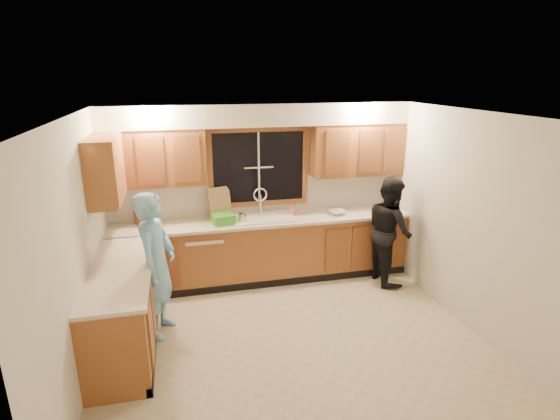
# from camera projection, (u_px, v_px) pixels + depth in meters

# --- Properties ---
(floor) EXTENTS (4.20, 4.20, 0.00)m
(floor) POSITION_uv_depth(u_px,v_px,m) (292.00, 339.00, 4.94)
(floor) COLOR #C3B296
(floor) RESTS_ON ground
(ceiling) EXTENTS (4.20, 4.20, 0.00)m
(ceiling) POSITION_uv_depth(u_px,v_px,m) (294.00, 115.00, 4.19)
(ceiling) COLOR white
(wall_back) EXTENTS (4.20, 0.00, 4.20)m
(wall_back) POSITION_uv_depth(u_px,v_px,m) (259.00, 191.00, 6.33)
(wall_back) COLOR silver
(wall_back) RESTS_ON ground
(wall_left) EXTENTS (0.00, 3.80, 3.80)m
(wall_left) POSITION_uv_depth(u_px,v_px,m) (77.00, 255.00, 4.10)
(wall_left) COLOR silver
(wall_left) RESTS_ON ground
(wall_right) EXTENTS (0.00, 3.80, 3.80)m
(wall_right) POSITION_uv_depth(u_px,v_px,m) (468.00, 221.00, 5.03)
(wall_right) COLOR silver
(wall_right) RESTS_ON ground
(base_cabinets_back) EXTENTS (4.20, 0.60, 0.88)m
(base_cabinets_back) POSITION_uv_depth(u_px,v_px,m) (264.00, 250.00, 6.29)
(base_cabinets_back) COLOR #9D5B2D
(base_cabinets_back) RESTS_ON ground
(base_cabinets_left) EXTENTS (0.60, 1.90, 0.88)m
(base_cabinets_left) POSITION_uv_depth(u_px,v_px,m) (124.00, 308.00, 4.73)
(base_cabinets_left) COLOR #9D5B2D
(base_cabinets_left) RESTS_ON ground
(countertop_back) EXTENTS (4.20, 0.63, 0.04)m
(countertop_back) POSITION_uv_depth(u_px,v_px,m) (263.00, 220.00, 6.14)
(countertop_back) COLOR beige
(countertop_back) RESTS_ON base_cabinets_back
(countertop_left) EXTENTS (0.63, 1.90, 0.04)m
(countertop_left) POSITION_uv_depth(u_px,v_px,m) (121.00, 270.00, 4.60)
(countertop_left) COLOR beige
(countertop_left) RESTS_ON base_cabinets_left
(upper_cabinets_left) EXTENTS (1.35, 0.33, 0.75)m
(upper_cabinets_left) POSITION_uv_depth(u_px,v_px,m) (153.00, 158.00, 5.69)
(upper_cabinets_left) COLOR #9D5B2D
(upper_cabinets_left) RESTS_ON wall_back
(upper_cabinets_right) EXTENTS (1.35, 0.33, 0.75)m
(upper_cabinets_right) POSITION_uv_depth(u_px,v_px,m) (357.00, 149.00, 6.32)
(upper_cabinets_right) COLOR #9D5B2D
(upper_cabinets_right) RESTS_ON wall_back
(upper_cabinets_return) EXTENTS (0.33, 0.90, 0.75)m
(upper_cabinets_return) POSITION_uv_depth(u_px,v_px,m) (105.00, 169.00, 5.00)
(upper_cabinets_return) COLOR #9D5B2D
(upper_cabinets_return) RESTS_ON wall_left
(soffit) EXTENTS (4.20, 0.35, 0.30)m
(soffit) POSITION_uv_depth(u_px,v_px,m) (260.00, 115.00, 5.84)
(soffit) COLOR white
(soffit) RESTS_ON wall_back
(window_frame) EXTENTS (1.44, 0.03, 1.14)m
(window_frame) POSITION_uv_depth(u_px,v_px,m) (259.00, 167.00, 6.22)
(window_frame) COLOR black
(window_frame) RESTS_ON wall_back
(sink) EXTENTS (0.86, 0.52, 0.57)m
(sink) POSITION_uv_depth(u_px,v_px,m) (263.00, 222.00, 6.17)
(sink) COLOR white
(sink) RESTS_ON countertop_back
(dishwasher) EXTENTS (0.60, 0.56, 0.82)m
(dishwasher) POSITION_uv_depth(u_px,v_px,m) (204.00, 258.00, 6.10)
(dishwasher) COLOR white
(dishwasher) RESTS_ON floor
(stove) EXTENTS (0.58, 0.75, 0.90)m
(stove) POSITION_uv_depth(u_px,v_px,m) (118.00, 337.00, 4.20)
(stove) COLOR white
(stove) RESTS_ON floor
(man) EXTENTS (0.57, 0.71, 1.68)m
(man) POSITION_uv_depth(u_px,v_px,m) (157.00, 265.00, 4.85)
(man) COLOR #78B7E3
(man) RESTS_ON floor
(woman) EXTENTS (0.58, 0.75, 1.53)m
(woman) POSITION_uv_depth(u_px,v_px,m) (389.00, 230.00, 6.16)
(woman) COLOR black
(woman) RESTS_ON floor
(knife_block) EXTENTS (0.15, 0.14, 0.21)m
(knife_block) POSITION_uv_depth(u_px,v_px,m) (140.00, 217.00, 5.91)
(knife_block) COLOR brown
(knife_block) RESTS_ON countertop_back
(cutting_board) EXTENTS (0.34, 0.21, 0.43)m
(cutting_board) POSITION_uv_depth(u_px,v_px,m) (220.00, 202.00, 6.16)
(cutting_board) COLOR tan
(cutting_board) RESTS_ON countertop_back
(dish_crate) EXTENTS (0.33, 0.31, 0.13)m
(dish_crate) POSITION_uv_depth(u_px,v_px,m) (223.00, 219.00, 5.94)
(dish_crate) COLOR green
(dish_crate) RESTS_ON countertop_back
(soap_bottle) EXTENTS (0.10, 0.10, 0.17)m
(soap_bottle) POSITION_uv_depth(u_px,v_px,m) (292.00, 209.00, 6.29)
(soap_bottle) COLOR #F25C7F
(soap_bottle) RESTS_ON countertop_back
(bowl) EXTENTS (0.27, 0.27, 0.06)m
(bowl) POSITION_uv_depth(u_px,v_px,m) (337.00, 212.00, 6.34)
(bowl) COLOR silver
(bowl) RESTS_ON countertop_back
(can_left) EXTENTS (0.09, 0.09, 0.13)m
(can_left) POSITION_uv_depth(u_px,v_px,m) (242.00, 218.00, 5.98)
(can_left) COLOR #B4A78A
(can_left) RESTS_ON countertop_back
(can_right) EXTENTS (0.08, 0.08, 0.11)m
(can_right) POSITION_uv_depth(u_px,v_px,m) (245.00, 219.00, 5.97)
(can_right) COLOR #B4A78A
(can_right) RESTS_ON countertop_back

